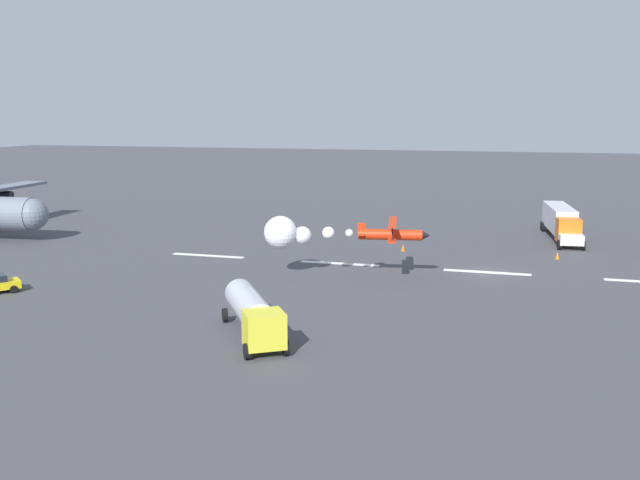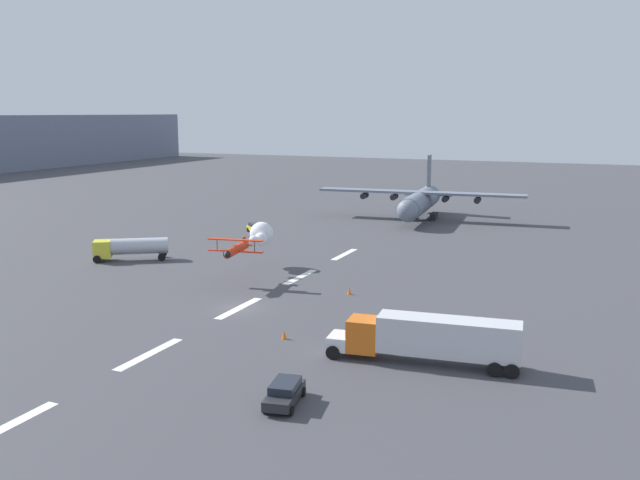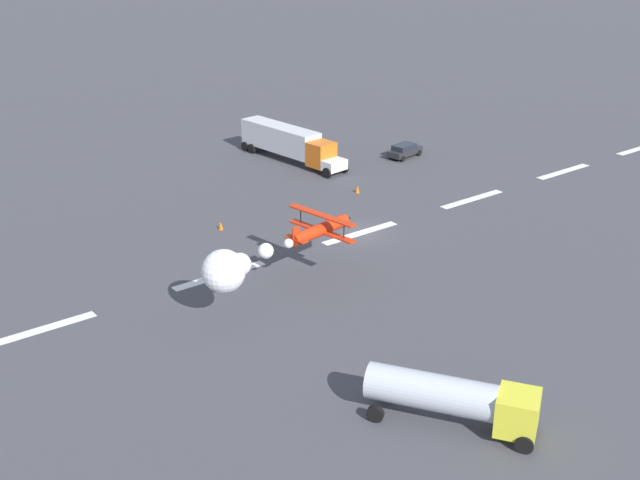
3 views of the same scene
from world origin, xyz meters
name	(u,v)px [view 3 (image 3 of 3)]	position (x,y,z in m)	size (l,w,h in m)	color
ground_plane	(360,233)	(0.00, 0.00, 0.00)	(440.00, 440.00, 0.00)	#424247
runway_stripe_0	(640,149)	(-42.70, 0.00, 0.01)	(8.00, 0.90, 0.01)	white
runway_stripe_1	(564,171)	(-28.47, 0.00, 0.01)	(8.00, 0.90, 0.01)	white
runway_stripe_2	(472,199)	(-14.23, 0.00, 0.01)	(8.00, 0.90, 0.01)	white
runway_stripe_3	(360,233)	(0.00, 0.00, 0.01)	(8.00, 0.90, 0.01)	white
runway_stripe_4	(220,276)	(14.23, 0.00, 0.01)	(8.00, 0.90, 0.01)	white
runway_stripe_5	(39,330)	(28.47, 0.00, 0.01)	(8.00, 0.90, 0.01)	white
stunt_biplane_red	(242,263)	(16.21, 6.59, 4.03)	(14.68, 6.72, 2.98)	red
semi_truck_orange	(289,142)	(-7.34, -21.13, 2.13)	(4.51, 14.96, 3.70)	silver
fuel_tanker_truck	(454,398)	(13.82, 24.42, 1.75)	(7.26, 9.25, 2.90)	yellow
followme_car_yellow	(405,150)	(-18.43, -14.23, 0.81)	(4.71, 2.67, 1.52)	#262628
traffic_cone_near	(357,189)	(-6.56, -8.28, 0.38)	(0.44, 0.44, 0.75)	orange
traffic_cone_far	(221,226)	(9.29, -8.13, 0.38)	(0.44, 0.44, 0.75)	orange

